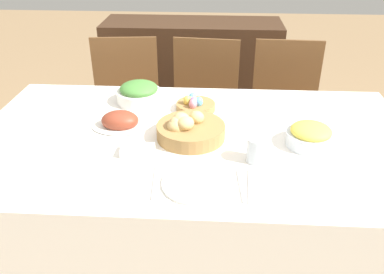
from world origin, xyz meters
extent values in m
plane|color=#937551|center=(0.00, 0.00, 0.00)|extent=(12.00, 12.00, 0.00)
cube|color=white|center=(0.00, 0.00, 0.39)|extent=(1.87, 1.06, 0.77)
cylinder|color=brown|center=(-0.66, 0.59, 0.21)|extent=(0.03, 0.03, 0.42)
cylinder|color=brown|center=(-0.27, 0.63, 0.21)|extent=(0.03, 0.03, 0.42)
cylinder|color=brown|center=(-0.70, 0.98, 0.21)|extent=(0.03, 0.03, 0.42)
cylinder|color=brown|center=(-0.31, 1.02, 0.21)|extent=(0.03, 0.03, 0.42)
cube|color=brown|center=(-0.49, 0.80, 0.43)|extent=(0.46, 0.46, 0.02)
cube|color=brown|center=(-0.51, 1.00, 0.68)|extent=(0.42, 0.06, 0.47)
cylinder|color=brown|center=(-0.21, 0.63, 0.21)|extent=(0.03, 0.03, 0.42)
cylinder|color=brown|center=(0.17, 0.59, 0.21)|extent=(0.03, 0.03, 0.42)
cylinder|color=brown|center=(-0.18, 1.01, 0.21)|extent=(0.03, 0.03, 0.42)
cylinder|color=brown|center=(0.21, 0.98, 0.21)|extent=(0.03, 0.03, 0.42)
cube|color=brown|center=(0.00, 0.80, 0.43)|extent=(0.46, 0.46, 0.02)
cube|color=brown|center=(0.02, 1.00, 0.68)|extent=(0.42, 0.06, 0.47)
cylinder|color=brown|center=(0.32, 0.62, 0.21)|extent=(0.03, 0.03, 0.42)
cylinder|color=brown|center=(0.71, 0.60, 0.21)|extent=(0.03, 0.03, 0.42)
cylinder|color=brown|center=(0.34, 1.01, 0.21)|extent=(0.03, 0.03, 0.42)
cylinder|color=brown|center=(0.73, 0.99, 0.21)|extent=(0.03, 0.03, 0.42)
cube|color=brown|center=(0.52, 0.80, 0.43)|extent=(0.44, 0.44, 0.02)
cube|color=brown|center=(0.53, 1.00, 0.68)|extent=(0.42, 0.04, 0.47)
cube|color=#3D2616|center=(-0.11, 1.59, 0.44)|extent=(1.35, 0.44, 0.88)
cylinder|color=#9E7542|center=(-0.01, -0.01, 0.80)|extent=(0.28, 0.28, 0.06)
ellipsoid|color=tan|center=(-0.03, -0.05, 0.86)|extent=(0.10, 0.10, 0.06)
ellipsoid|color=tan|center=(-0.07, -0.05, 0.84)|extent=(0.08, 0.07, 0.06)
ellipsoid|color=tan|center=(0.01, 0.01, 0.86)|extent=(0.07, 0.07, 0.05)
ellipsoid|color=tan|center=(-0.07, -0.04, 0.85)|extent=(0.07, 0.07, 0.06)
ellipsoid|color=tan|center=(-0.05, -0.02, 0.86)|extent=(0.08, 0.09, 0.06)
cylinder|color=#9E7542|center=(-0.01, 0.26, 0.79)|extent=(0.18, 0.18, 0.03)
ellipsoid|color=pink|center=(-0.02, 0.21, 0.83)|extent=(0.04, 0.04, 0.05)
ellipsoid|color=#B27AD1|center=(-0.02, 0.23, 0.83)|extent=(0.04, 0.04, 0.05)
ellipsoid|color=#60B2E0|center=(0.01, 0.24, 0.83)|extent=(0.04, 0.04, 0.05)
ellipsoid|color=#F4D151|center=(-0.05, 0.25, 0.83)|extent=(0.04, 0.04, 0.05)
ellipsoid|color=#60B2E0|center=(-0.03, 0.29, 0.83)|extent=(0.04, 0.04, 0.05)
ellipsoid|color=#7FCC7A|center=(-0.03, 0.25, 0.82)|extent=(0.03, 0.03, 0.04)
ellipsoid|color=white|center=(-0.33, 0.06, 0.78)|extent=(0.25, 0.17, 0.01)
ellipsoid|color=brown|center=(-0.33, 0.06, 0.81)|extent=(0.16, 0.12, 0.08)
cylinder|color=silver|center=(0.47, -0.04, 0.80)|extent=(0.19, 0.19, 0.05)
ellipsoid|color=#F4DB4C|center=(0.47, -0.04, 0.84)|extent=(0.16, 0.16, 0.06)
cylinder|color=white|center=(-0.29, 0.33, 0.80)|extent=(0.22, 0.22, 0.06)
ellipsoid|color=#478438|center=(-0.29, 0.33, 0.85)|extent=(0.19, 0.19, 0.07)
cylinder|color=white|center=(0.03, -0.34, 0.78)|extent=(0.25, 0.25, 0.01)
cube|color=#B7B7BC|center=(-0.12, -0.34, 0.78)|extent=(0.02, 0.20, 0.00)
cube|color=#B7B7BC|center=(0.18, -0.34, 0.78)|extent=(0.02, 0.20, 0.00)
cube|color=#B7B7BC|center=(0.21, -0.34, 0.78)|extent=(0.02, 0.20, 0.00)
cylinder|color=silver|center=(0.24, -0.18, 0.82)|extent=(0.08, 0.08, 0.10)
cube|color=white|center=(-0.21, -0.16, 0.79)|extent=(0.13, 0.08, 0.03)
camera|label=1|loc=(0.08, -1.49, 1.60)|focal=38.00mm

